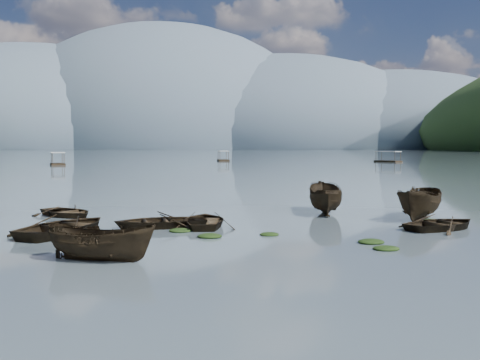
{
  "coord_description": "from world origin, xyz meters",
  "views": [
    {
      "loc": [
        -2.27,
        -17.85,
        3.89
      ],
      "look_at": [
        0.0,
        12.0,
        2.0
      ],
      "focal_mm": 40.0,
      "sensor_mm": 36.0,
      "label": 1
    }
  ],
  "objects": [
    {
      "name": "ground_plane",
      "position": [
        0.0,
        0.0,
        0.0
      ],
      "size": [
        2400.0,
        2400.0,
        0.0
      ],
      "primitive_type": "plane",
      "color": "#4F5C62"
    },
    {
      "name": "haze_mtn_a",
      "position": [
        -260.0,
        900.0,
        0.0
      ],
      "size": [
        520.0,
        520.0,
        280.0
      ],
      "primitive_type": "ellipsoid",
      "color": "#475666",
      "rests_on": "ground"
    },
    {
      "name": "haze_mtn_b",
      "position": [
        -60.0,
        900.0,
        0.0
      ],
      "size": [
        520.0,
        520.0,
        340.0
      ],
      "primitive_type": "ellipsoid",
      "color": "#475666",
      "rests_on": "ground"
    },
    {
      "name": "haze_mtn_c",
      "position": [
        140.0,
        900.0,
        0.0
      ],
      "size": [
        520.0,
        520.0,
        260.0
      ],
      "primitive_type": "ellipsoid",
      "color": "#475666",
      "rests_on": "ground"
    },
    {
      "name": "haze_mtn_d",
      "position": [
        320.0,
        900.0,
        0.0
      ],
      "size": [
        520.0,
        520.0,
        220.0
      ],
      "primitive_type": "ellipsoid",
      "color": "#475666",
      "rests_on": "ground"
    },
    {
      "name": "rowboat_1",
      "position": [
        -8.19,
        6.21,
        0.0
      ],
      "size": [
        5.5,
        6.13,
        1.05
      ],
      "primitive_type": "imported",
      "rotation": [
        0.0,
        0.0,
        2.67
      ],
      "color": "black",
      "rests_on": "ground"
    },
    {
      "name": "rowboat_2",
      "position": [
        -5.62,
        0.47,
        0.0
      ],
      "size": [
        4.26,
        2.64,
        1.54
      ],
      "primitive_type": "imported",
      "rotation": [
        0.0,
        0.0,
        1.26
      ],
      "color": "black",
      "rests_on": "ground"
    },
    {
      "name": "rowboat_3",
      "position": [
        -2.02,
        8.26,
        0.0
      ],
      "size": [
        3.09,
        4.26,
        0.87
      ],
      "primitive_type": "imported",
      "rotation": [
        0.0,
        0.0,
        3.12
      ],
      "color": "black",
      "rests_on": "ground"
    },
    {
      "name": "rowboat_4",
      "position": [
        9.17,
        6.35,
        0.0
      ],
      "size": [
        5.04,
        4.49,
        0.86
      ],
      "primitive_type": "imported",
      "rotation": [
        0.0,
        0.0,
        2.02
      ],
      "color": "black",
      "rests_on": "ground"
    },
    {
      "name": "rowboat_5",
      "position": [
        9.58,
        9.86,
        0.0
      ],
      "size": [
        4.51,
        5.18,
        1.94
      ],
      "primitive_type": "imported",
      "rotation": [
        0.0,
        0.0,
        -0.63
      ],
      "color": "black",
      "rests_on": "ground"
    },
    {
      "name": "rowboat_6",
      "position": [
        -9.66,
        12.4,
        0.0
      ],
      "size": [
        4.85,
        4.85,
        0.83
      ],
      "primitive_type": "imported",
      "rotation": [
        0.0,
        0.0,
        0.79
      ],
      "color": "black",
      "rests_on": "ground"
    },
    {
      "name": "rowboat_7",
      "position": [
        -4.17,
        7.97,
        0.0
      ],
      "size": [
        4.89,
        3.89,
        0.91
      ],
      "primitive_type": "imported",
      "rotation": [
        0.0,
        0.0,
        4.9
      ],
      "color": "black",
      "rests_on": "ground"
    },
    {
      "name": "rowboat_8",
      "position": [
        5.0,
        12.7,
        0.0
      ],
      "size": [
        2.68,
        5.26,
        1.94
      ],
      "primitive_type": "imported",
      "rotation": [
        0.0,
        0.0,
        2.98
      ],
      "color": "black",
      "rests_on": "ground"
    },
    {
      "name": "weed_clump_1",
      "position": [
        -1.85,
        4.81,
        0.0
      ],
      "size": [
        1.06,
        0.85,
        0.23
      ],
      "primitive_type": "ellipsoid",
      "color": "black",
      "rests_on": "ground"
    },
    {
      "name": "weed_clump_2",
      "position": [
        4.6,
        2.95,
        0.0
      ],
      "size": [
        1.07,
        0.86,
        0.23
      ],
      "primitive_type": "ellipsoid",
      "color": "black",
      "rests_on": "ground"
    },
    {
      "name": "weed_clump_3",
      "position": [
        0.78,
        5.19,
        0.0
      ],
      "size": [
        0.85,
        0.72,
        0.19
      ],
      "primitive_type": "ellipsoid",
      "color": "black",
      "rests_on": "ground"
    },
    {
      "name": "weed_clump_4",
      "position": [
        4.73,
        1.58,
        0.0
      ],
      "size": [
        1.01,
        0.8,
        0.21
      ],
      "primitive_type": "ellipsoid",
      "color": "black",
      "rests_on": "ground"
    },
    {
      "name": "weed_clump_5",
      "position": [
        -6.45,
        6.2,
        0.0
      ],
      "size": [
        0.9,
        0.73,
        0.19
      ],
      "primitive_type": "ellipsoid",
      "color": "black",
      "rests_on": "ground"
    },
    {
      "name": "weed_clump_6",
      "position": [
        -3.16,
        6.47,
        0.0
      ],
      "size": [
        1.04,
        0.86,
        0.22
      ],
      "primitive_type": "ellipsoid",
      "color": "black",
      "rests_on": "ground"
    },
    {
      "name": "weed_clump_7",
      "position": [
        9.63,
        8.33,
        0.0
      ],
      "size": [
        1.2,
        0.96,
        0.26
      ],
      "primitive_type": "ellipsoid",
      "color": "black",
      "rests_on": "ground"
    },
    {
      "name": "pontoon_left",
      "position": [
        -31.63,
        95.44,
        0.0
      ],
      "size": [
        4.65,
        7.14,
        2.54
      ],
      "primitive_type": null,
      "rotation": [
        0.0,
        0.0,
        0.31
      ],
      "color": "black",
      "rests_on": "ground"
    },
    {
      "name": "pontoon_centre",
      "position": [
        4.02,
        123.58,
        0.0
      ],
      "size": [
        3.1,
        6.82,
        2.57
      ],
      "primitive_type": null,
      "rotation": [
        0.0,
        0.0,
        0.05
      ],
      "color": "black",
      "rests_on": "ground"
    },
    {
      "name": "pontoon_right",
      "position": [
        44.16,
        110.77,
        0.0
      ],
      "size": [
        5.81,
        7.05,
        2.53
      ],
      "primitive_type": null,
      "rotation": [
        0.0,
        0.0,
        0.56
      ],
      "color": "black",
      "rests_on": "ground"
    }
  ]
}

